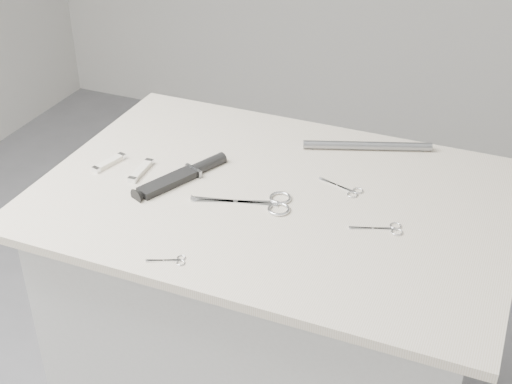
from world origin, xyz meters
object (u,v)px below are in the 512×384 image
at_px(pocket_knife_a, 141,170).
at_px(metal_rail, 367,146).
at_px(sheathed_knife, 187,174).
at_px(plinth, 272,353).
at_px(pocket_knife_b, 109,163).
at_px(embroidery_scissors_b, 347,189).
at_px(embroidery_scissors_a, 385,229).
at_px(large_shears, 264,203).
at_px(tiny_scissors, 171,261).

bearing_deg(pocket_knife_a, metal_rail, -59.44).
relative_size(sheathed_knife, pocket_knife_a, 2.31).
height_order(sheathed_knife, pocket_knife_a, sheathed_knife).
height_order(plinth, metal_rail, metal_rail).
height_order(pocket_knife_b, metal_rail, metal_rail).
distance_m(plinth, embroidery_scissors_b, 0.50).
bearing_deg(sheathed_knife, pocket_knife_b, 119.90).
bearing_deg(embroidery_scissors_b, sheathed_knife, -148.73).
relative_size(embroidery_scissors_a, pocket_knife_b, 1.13).
xyz_separation_m(embroidery_scissors_a, sheathed_knife, (-0.45, 0.03, 0.01)).
xyz_separation_m(plinth, large_shears, (-0.01, -0.05, 0.47)).
distance_m(large_shears, tiny_scissors, 0.26).
xyz_separation_m(pocket_knife_a, pocket_knife_b, (-0.08, 0.00, -0.00)).
bearing_deg(pocket_knife_a, tiny_scissors, -143.85).
bearing_deg(embroidery_scissors_b, pocket_knife_b, -151.52).
xyz_separation_m(plinth, sheathed_knife, (-0.20, -0.01, 0.48)).
bearing_deg(tiny_scissors, embroidery_scissors_a, 12.56).
relative_size(large_shears, embroidery_scissors_b, 2.01).
height_order(embroidery_scissors_b, pocket_knife_b, pocket_knife_b).
height_order(embroidery_scissors_b, tiny_scissors, same).
bearing_deg(pocket_knife_a, embroidery_scissors_a, -94.32).
bearing_deg(embroidery_scissors_a, pocket_knife_a, 159.18).
bearing_deg(pocket_knife_b, pocket_knife_a, -77.31).
bearing_deg(tiny_scissors, large_shears, 46.86).
bearing_deg(large_shears, tiny_scissors, -126.00).
bearing_deg(embroidery_scissors_b, metal_rail, 109.34).
bearing_deg(pocket_knife_b, sheathed_knife, -69.47).
distance_m(large_shears, pocket_knife_a, 0.30).
bearing_deg(pocket_knife_b, tiny_scissors, -116.33).
xyz_separation_m(tiny_scissors, metal_rail, (0.22, 0.55, 0.01)).
bearing_deg(plinth, tiny_scissors, -107.60).
bearing_deg(metal_rail, pocket_knife_a, -145.77).
bearing_deg(embroidery_scissors_a, tiny_scissors, -163.76).
height_order(embroidery_scissors_a, pocket_knife_b, pocket_knife_b).
height_order(pocket_knife_a, metal_rail, metal_rail).
bearing_deg(large_shears, embroidery_scissors_b, 22.97).
distance_m(large_shears, metal_rail, 0.34).
relative_size(embroidery_scissors_a, metal_rail, 0.34).
height_order(sheathed_knife, pocket_knife_b, sheathed_knife).
bearing_deg(metal_rail, plinth, -116.28).
height_order(pocket_knife_a, pocket_knife_b, same).
xyz_separation_m(tiny_scissors, pocket_knife_a, (-0.21, 0.26, 0.00)).
relative_size(embroidery_scissors_b, sheathed_knife, 0.47).
bearing_deg(tiny_scissors, plinth, 48.55).
distance_m(large_shears, pocket_knife_b, 0.38).
distance_m(embroidery_scissors_a, pocket_knife_b, 0.64).
bearing_deg(tiny_scissors, pocket_knife_b, 115.11).
distance_m(plinth, embroidery_scissors_a, 0.53).
xyz_separation_m(plinth, tiny_scissors, (-0.09, -0.29, 0.47)).
bearing_deg(sheathed_knife, tiny_scissors, -134.13).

